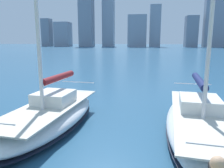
{
  "coord_description": "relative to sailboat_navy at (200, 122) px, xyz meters",
  "views": [
    {
      "loc": [
        -1.35,
        2.25,
        4.04
      ],
      "look_at": [
        0.1,
        -6.96,
        2.2
      ],
      "focal_mm": 35.0,
      "sensor_mm": 36.0,
      "label": 1
    }
  ],
  "objects": [
    {
      "name": "city_skyline",
      "position": [
        2.41,
        -153.01,
        16.76
      ],
      "size": [
        164.51,
        22.12,
        45.63
      ],
      "color": "#939DAD",
      "rests_on": "ground"
    },
    {
      "name": "sailboat_navy",
      "position": [
        0.0,
        0.0,
        0.0
      ],
      "size": [
        3.69,
        9.27,
        13.02
      ],
      "color": "silver",
      "rests_on": "ground"
    },
    {
      "name": "sailboat_maroon",
      "position": [
        6.76,
        0.16,
        -0.0
      ],
      "size": [
        3.42,
        7.89,
        9.57
      ],
      "color": "silver",
      "rests_on": "ground"
    }
  ]
}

